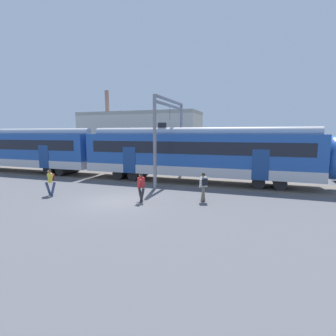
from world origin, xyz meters
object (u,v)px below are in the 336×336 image
at_px(pedestrian_yellow, 51,180).
at_px(pedestrian_white, 203,185).
at_px(commuter_train, 101,151).
at_px(pedestrian_red, 141,185).

xyz_separation_m(pedestrian_yellow, pedestrian_white, (9.27, 1.74, 0.00)).
height_order(commuter_train, pedestrian_yellow, commuter_train).
relative_size(commuter_train, pedestrian_white, 22.83).
bearing_deg(commuter_train, pedestrian_white, -28.46).
distance_m(pedestrian_red, pedestrian_white, 3.53).
xyz_separation_m(commuter_train, pedestrian_yellow, (1.19, -7.41, -1.26)).
bearing_deg(pedestrian_white, pedestrian_red, -158.73).
relative_size(pedestrian_yellow, pedestrian_white, 1.00).
distance_m(commuter_train, pedestrian_white, 11.96).
bearing_deg(pedestrian_white, pedestrian_yellow, -169.36).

